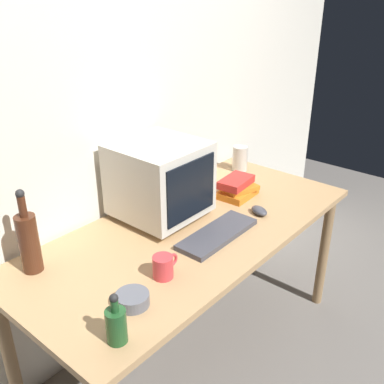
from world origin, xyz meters
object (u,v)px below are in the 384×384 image
(crt_monitor, at_px, (160,180))
(book_stack, at_px, (237,187))
(cd_spindle, at_px, (133,299))
(keyboard, at_px, (217,234))
(metal_canister, at_px, (240,159))
(bottle_tall, at_px, (29,241))
(computer_mouse, at_px, (259,211))
(bottle_short, at_px, (116,324))
(mug, at_px, (164,267))

(crt_monitor, bearing_deg, book_stack, -18.73)
(crt_monitor, relative_size, cd_spindle, 3.26)
(keyboard, height_order, metal_canister, metal_canister)
(book_stack, distance_m, cd_spindle, 0.99)
(bottle_tall, xyz_separation_m, book_stack, (1.07, -0.22, -0.08))
(metal_canister, bearing_deg, computer_mouse, -135.39)
(crt_monitor, bearing_deg, cd_spindle, -144.66)
(bottle_tall, bearing_deg, keyboard, -30.68)
(bottle_short, bearing_deg, cd_spindle, 31.59)
(cd_spindle, distance_m, metal_canister, 1.33)
(crt_monitor, height_order, bottle_short, crt_monitor)
(computer_mouse, relative_size, bottle_tall, 0.29)
(keyboard, distance_m, bottle_tall, 0.79)
(bottle_short, distance_m, mug, 0.36)
(keyboard, relative_size, computer_mouse, 4.20)
(computer_mouse, height_order, bottle_tall, bottle_tall)
(computer_mouse, xyz_separation_m, book_stack, (0.10, 0.20, 0.03))
(cd_spindle, bearing_deg, crt_monitor, 35.34)
(crt_monitor, bearing_deg, metal_canister, 3.65)
(book_stack, xyz_separation_m, mug, (-0.77, -0.20, -0.00))
(keyboard, xyz_separation_m, bottle_tall, (-0.67, 0.40, 0.12))
(keyboard, bearing_deg, metal_canister, 27.05)
(bottle_tall, relative_size, metal_canister, 2.33)
(computer_mouse, bearing_deg, keyboard, -162.44)
(crt_monitor, height_order, computer_mouse, crt_monitor)
(bottle_tall, height_order, book_stack, bottle_tall)
(keyboard, relative_size, mug, 3.50)
(metal_canister, bearing_deg, crt_monitor, -176.35)
(bottle_short, distance_m, book_stack, 1.15)
(bottle_short, relative_size, cd_spindle, 1.51)
(mug, relative_size, metal_canister, 0.80)
(mug, bearing_deg, metal_canister, 20.12)
(computer_mouse, relative_size, cd_spindle, 0.83)
(keyboard, height_order, computer_mouse, computer_mouse)
(crt_monitor, relative_size, bottle_tall, 1.12)
(bottle_short, bearing_deg, book_stack, 16.29)
(bottle_tall, height_order, cd_spindle, bottle_tall)
(crt_monitor, height_order, keyboard, crt_monitor)
(bottle_short, bearing_deg, crt_monitor, 34.55)
(bottle_short, bearing_deg, computer_mouse, 6.73)
(keyboard, xyz_separation_m, cd_spindle, (-0.56, -0.05, 0.01))
(computer_mouse, relative_size, mug, 0.83)
(mug, bearing_deg, crt_monitor, 45.33)
(computer_mouse, xyz_separation_m, bottle_short, (-1.01, -0.12, 0.05))
(book_stack, xyz_separation_m, metal_canister, (0.30, 0.19, 0.03))
(bottle_short, relative_size, mug, 1.51)
(crt_monitor, height_order, metal_canister, crt_monitor)
(book_stack, bearing_deg, cd_spindle, -166.38)
(bottle_short, distance_m, metal_canister, 1.50)
(bottle_short, height_order, metal_canister, bottle_short)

